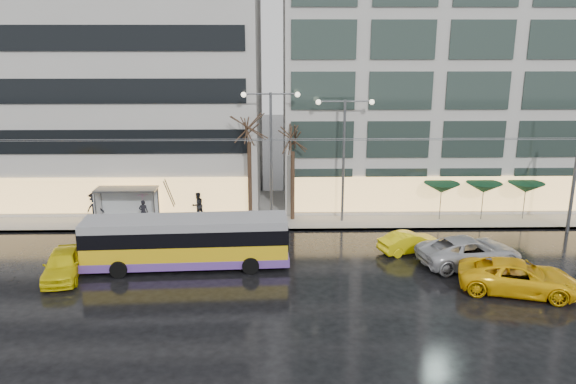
{
  "coord_description": "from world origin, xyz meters",
  "views": [
    {
      "loc": [
        2.47,
        -27.0,
        12.56
      ],
      "look_at": [
        3.06,
        5.0,
        3.84
      ],
      "focal_mm": 35.0,
      "sensor_mm": 36.0,
      "label": 1
    }
  ],
  "objects_px": {
    "street_lamp_near": "(271,139)",
    "taxi_a": "(63,264)",
    "bus_shelter": "(122,197)",
    "trolleybus": "(186,244)"
  },
  "relations": [
    {
      "from": "trolleybus",
      "to": "taxi_a",
      "type": "distance_m",
      "value": 6.68
    },
    {
      "from": "trolleybus",
      "to": "taxi_a",
      "type": "relative_size",
      "value": 2.52
    },
    {
      "from": "street_lamp_near",
      "to": "taxi_a",
      "type": "relative_size",
      "value": 1.98
    },
    {
      "from": "trolleybus",
      "to": "street_lamp_near",
      "type": "height_order",
      "value": "street_lamp_near"
    },
    {
      "from": "bus_shelter",
      "to": "taxi_a",
      "type": "bearing_deg",
      "value": -95.35
    },
    {
      "from": "taxi_a",
      "to": "street_lamp_near",
      "type": "bearing_deg",
      "value": 28.93
    },
    {
      "from": "trolleybus",
      "to": "street_lamp_near",
      "type": "distance_m",
      "value": 10.3
    },
    {
      "from": "bus_shelter",
      "to": "street_lamp_near",
      "type": "xyz_separation_m",
      "value": [
        10.38,
        0.11,
        4.03
      ]
    },
    {
      "from": "street_lamp_near",
      "to": "taxi_a",
      "type": "distance_m",
      "value": 15.44
    },
    {
      "from": "trolleybus",
      "to": "bus_shelter",
      "type": "bearing_deg",
      "value": 125.89
    }
  ]
}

